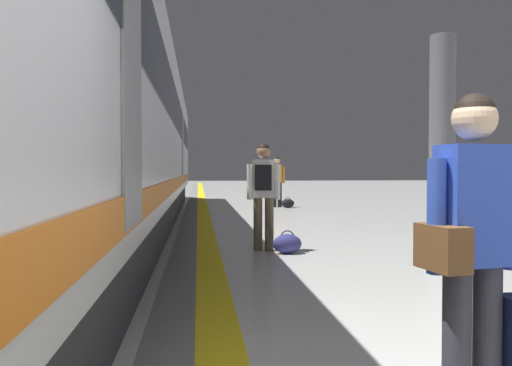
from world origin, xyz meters
TOP-DOWN VIEW (x-y plane):
  - safety_line_strip at (-0.81, 10.00)m, footprint 0.36×80.00m
  - tactile_edge_band at (-1.11, 10.00)m, footprint 0.56×80.00m
  - high_speed_train at (-2.86, 7.24)m, footprint 2.94×32.37m
  - traveller_foreground at (0.35, 1.10)m, footprint 0.53×0.33m
  - passenger_near at (0.06, 6.72)m, footprint 0.52×0.36m
  - duffel_bag_near at (0.39, 6.39)m, footprint 0.44×0.26m
  - passenger_mid at (1.74, 16.05)m, footprint 0.54×0.27m
  - duffel_bag_mid at (2.06, 15.73)m, footprint 0.44×0.26m
  - platform_pillar at (3.25, 7.18)m, footprint 0.56×0.56m

SIDE VIEW (x-z plane):
  - tactile_edge_band at x=-1.11m, z-range 0.00..0.01m
  - safety_line_strip at x=-0.81m, z-range 0.00..0.01m
  - duffel_bag_near at x=0.39m, z-range -0.03..0.33m
  - duffel_bag_mid at x=2.06m, z-range -0.03..0.33m
  - traveller_foreground at x=0.35m, z-range 0.13..1.77m
  - passenger_near at x=0.06m, z-range 0.16..1.85m
  - passenger_mid at x=1.74m, z-range 0.14..1.88m
  - platform_pillar at x=3.25m, z-range -0.08..3.52m
  - high_speed_train at x=-2.86m, z-range 0.02..4.99m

